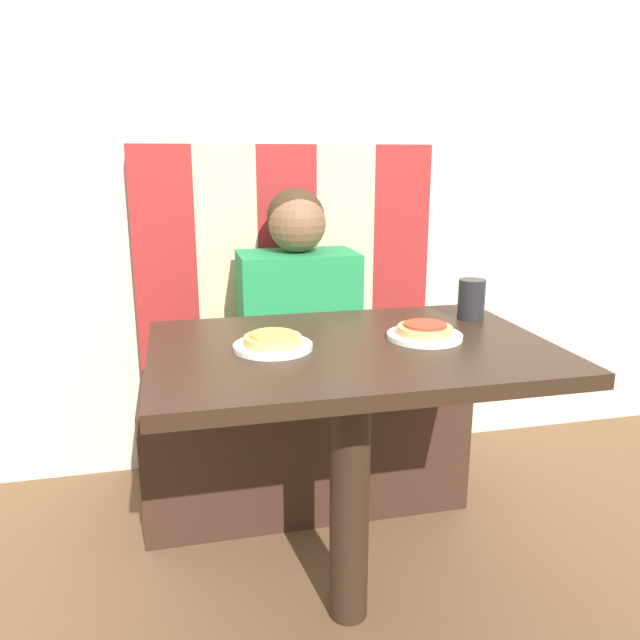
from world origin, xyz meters
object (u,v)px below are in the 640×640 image
(plate_left, at_px, (273,346))
(pizza_right, at_px, (425,329))
(drinking_cup, at_px, (471,299))
(person, at_px, (298,291))
(plate_right, at_px, (425,336))
(pizza_left, at_px, (273,339))

(plate_left, bearing_deg, pizza_right, 0.00)
(plate_left, xyz_separation_m, drinking_cup, (0.56, 0.15, 0.05))
(person, xyz_separation_m, plate_right, (0.18, -0.65, 0.02))
(pizza_left, bearing_deg, drinking_cup, 14.63)
(person, relative_size, plate_left, 3.48)
(plate_left, xyz_separation_m, pizza_left, (0.00, 0.00, 0.02))
(pizza_left, height_order, pizza_right, same)
(person, xyz_separation_m, pizza_right, (0.18, -0.65, 0.04))
(pizza_right, height_order, drinking_cup, drinking_cup)
(plate_left, distance_m, plate_right, 0.37)
(plate_left, distance_m, pizza_right, 0.37)
(pizza_left, distance_m, drinking_cup, 0.58)
(pizza_left, height_order, drinking_cup, drinking_cup)
(pizza_left, distance_m, pizza_right, 0.37)
(person, distance_m, plate_left, 0.67)
(pizza_right, distance_m, drinking_cup, 0.24)
(plate_left, distance_m, drinking_cup, 0.58)
(plate_right, bearing_deg, plate_left, 180.00)
(plate_left, xyz_separation_m, plate_right, (0.37, 0.00, 0.00))
(person, distance_m, drinking_cup, 0.63)
(person, xyz_separation_m, plate_left, (-0.18, -0.65, 0.02))
(pizza_left, bearing_deg, pizza_right, 0.00)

